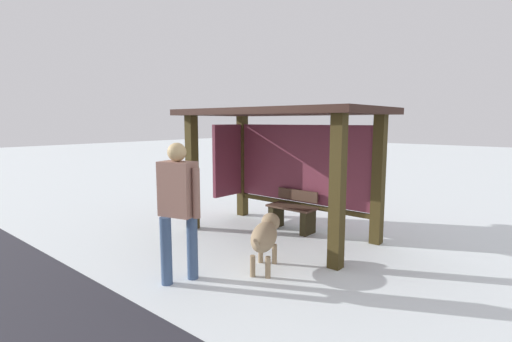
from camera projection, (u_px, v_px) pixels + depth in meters
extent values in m
plane|color=white|center=(279.00, 235.00, 6.71)|extent=(60.00, 60.00, 0.00)
cube|color=#392E14|center=(192.00, 173.00, 7.00)|extent=(0.17, 0.17, 2.12)
cube|color=#392E14|center=(337.00, 192.00, 5.08)|extent=(0.17, 0.17, 2.12)
cube|color=#392E14|center=(242.00, 166.00, 8.05)|extent=(0.17, 0.17, 2.12)
cube|color=#392E14|center=(378.00, 180.00, 6.13)|extent=(0.17, 0.17, 2.12)
cube|color=#311D17|center=(280.00, 112.00, 6.42)|extent=(3.52, 1.92, 0.11)
cube|color=maroon|center=(301.00, 164.00, 7.07)|extent=(2.82, 0.08, 1.45)
cube|color=#392E14|center=(300.00, 205.00, 7.16)|extent=(2.82, 0.06, 0.08)
cube|color=maroon|center=(228.00, 160.00, 7.69)|extent=(0.08, 0.76, 1.45)
cube|color=#493327|center=(292.00, 207.00, 6.95)|extent=(0.91, 0.41, 0.04)
cube|color=#493327|center=(298.00, 195.00, 7.06)|extent=(0.87, 0.04, 0.20)
cube|color=black|center=(308.00, 223.00, 6.75)|extent=(0.12, 0.35, 0.43)
cube|color=black|center=(276.00, 216.00, 7.20)|extent=(0.12, 0.35, 0.43)
cube|color=#8C6355|center=(178.00, 189.00, 4.63)|extent=(0.49, 0.37, 0.68)
sphere|color=tan|center=(177.00, 152.00, 4.57)|extent=(0.23, 0.23, 0.23)
cylinder|color=#3A5074|center=(192.00, 246.00, 4.81)|extent=(0.17, 0.17, 0.85)
cylinder|color=#3A5074|center=(166.00, 251.00, 4.64)|extent=(0.17, 0.17, 0.85)
cylinder|color=#8C6355|center=(196.00, 193.00, 4.52)|extent=(0.11, 0.11, 0.61)
cylinder|color=#8C6355|center=(160.00, 190.00, 4.75)|extent=(0.11, 0.11, 0.61)
ellipsoid|color=#917959|center=(264.00, 237.00, 5.09)|extent=(0.66, 0.86, 0.37)
sphere|color=#917959|center=(271.00, 222.00, 5.55)|extent=(0.28, 0.28, 0.28)
cylinder|color=#917959|center=(257.00, 243.00, 4.64)|extent=(0.14, 0.20, 0.16)
cylinder|color=#917959|center=(275.00, 254.00, 5.36)|extent=(0.07, 0.07, 0.28)
cylinder|color=#917959|center=(261.00, 253.00, 5.40)|extent=(0.07, 0.07, 0.28)
cylinder|color=#917959|center=(268.00, 267.00, 4.87)|extent=(0.07, 0.07, 0.28)
cylinder|color=#917959|center=(253.00, 266.00, 4.91)|extent=(0.07, 0.07, 0.28)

